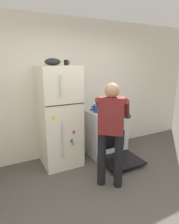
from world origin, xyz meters
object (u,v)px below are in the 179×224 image
(mixing_bowl, at_px, (53,62))
(pepper_mill, at_px, (112,102))
(coffee_mug, at_px, (66,63))
(red_pot, at_px, (100,108))
(refrigerator, at_px, (59,117))
(person_cook, at_px, (111,126))
(stove_range, at_px, (105,132))

(mixing_bowl, bearing_deg, pepper_mill, 8.38)
(coffee_mug, relative_size, pepper_mill, 0.61)
(mixing_bowl, bearing_deg, coffee_mug, 10.78)
(red_pot, relative_size, pepper_mill, 2.02)
(refrigerator, height_order, coffee_mug, coffee_mug)
(person_cook, xyz_separation_m, mixing_bowl, (-0.55, 1.00, 0.92))
(red_pot, bearing_deg, pepper_mill, 28.52)
(refrigerator, distance_m, mixing_bowl, 0.97)
(stove_range, bearing_deg, coffee_mug, 175.11)
(coffee_mug, height_order, mixing_bowl, mixing_bowl)
(refrigerator, distance_m, person_cook, 1.10)
(mixing_bowl, bearing_deg, refrigerator, -0.22)
(pepper_mill, xyz_separation_m, mixing_bowl, (-1.36, -0.20, 0.86))
(person_cook, height_order, mixing_bowl, mixing_bowl)
(stove_range, bearing_deg, pepper_mill, 36.01)
(person_cook, bearing_deg, red_pot, 69.73)
(coffee_mug, xyz_separation_m, pepper_mill, (1.09, 0.15, -0.85))
(mixing_bowl, bearing_deg, stove_range, -0.98)
(refrigerator, xyz_separation_m, red_pot, (0.82, -0.05, 0.08))
(person_cook, distance_m, coffee_mug, 1.41)
(red_pot, bearing_deg, mixing_bowl, 176.81)
(stove_range, bearing_deg, refrigerator, 178.96)
(coffee_mug, distance_m, mixing_bowl, 0.27)
(refrigerator, bearing_deg, coffee_mug, 15.40)
(red_pot, xyz_separation_m, pepper_mill, (0.46, 0.25, 0.03))
(stove_range, bearing_deg, red_pot, -168.71)
(refrigerator, height_order, pepper_mill, refrigerator)
(red_pot, distance_m, mixing_bowl, 1.26)
(stove_range, bearing_deg, person_cook, -117.51)
(person_cook, xyz_separation_m, coffee_mug, (-0.29, 1.05, 0.91))
(refrigerator, bearing_deg, stove_range, -1.04)
(mixing_bowl, bearing_deg, red_pot, -3.19)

